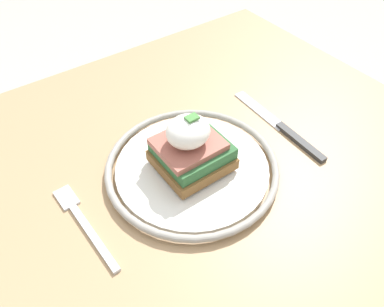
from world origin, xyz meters
name	(u,v)px	position (x,y,z in m)	size (l,w,h in m)	color
dining_table	(182,245)	(0.00, 0.00, 0.60)	(0.87, 0.72, 0.73)	tan
plate	(192,167)	(0.04, 0.02, 0.74)	(0.24, 0.24, 0.02)	silver
sandwich	(191,147)	(0.03, 0.02, 0.78)	(0.09, 0.09, 0.08)	brown
fork	(83,222)	(-0.12, 0.03, 0.73)	(0.02, 0.15, 0.00)	silver
knife	(284,129)	(0.20, 0.01, 0.73)	(0.02, 0.20, 0.01)	#2D2D2D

